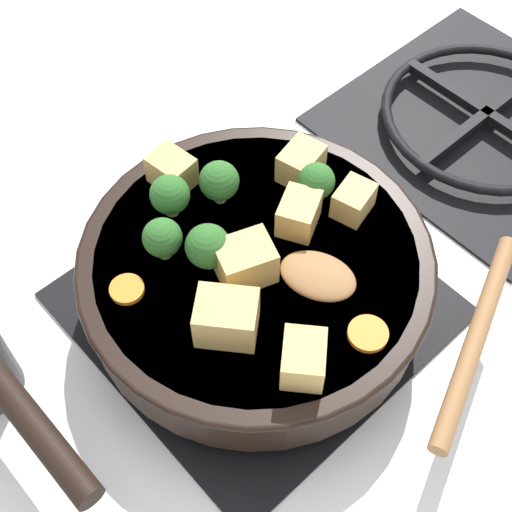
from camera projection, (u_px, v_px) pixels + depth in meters
The scene contains 19 objects.
ground_plane at pixel (256, 304), 0.70m from camera, with size 2.40×2.40×0.00m, color white.
front_burner_grate at pixel (256, 298), 0.69m from camera, with size 0.31×0.31×0.03m.
rear_burner_grate at pixel (484, 119), 0.83m from camera, with size 0.31×0.31×0.03m.
skillet_pan at pixel (255, 273), 0.65m from camera, with size 0.32×0.40×0.06m.
wooden_spoon at pixel (401, 308), 0.59m from camera, with size 0.22×0.20×0.02m.
tofu_cube_center_large at pixel (301, 164), 0.67m from camera, with size 0.04×0.03×0.03m, color tan.
tofu_cube_near_handle at pixel (353, 201), 0.65m from camera, with size 0.04×0.03×0.03m, color tan.
tofu_cube_east_chunk at pixel (245, 262), 0.60m from camera, with size 0.05×0.04×0.04m, color tan.
tofu_cube_west_chunk at pixel (303, 359), 0.56m from camera, with size 0.04×0.03×0.03m, color tan.
tofu_cube_back_piece at pixel (175, 168), 0.67m from camera, with size 0.04×0.03×0.03m, color tan.
tofu_cube_front_piece at pixel (296, 212), 0.64m from camera, with size 0.04×0.03×0.03m, color tan.
tofu_cube_mid_small at pixel (227, 318), 0.57m from camera, with size 0.05×0.04×0.04m, color tan.
broccoli_floret_near_spoon at pixel (208, 247), 0.60m from camera, with size 0.04×0.04×0.05m.
broccoli_floret_center_top at pixel (219, 181), 0.65m from camera, with size 0.04×0.04×0.04m.
broccoli_floret_east_rim at pixel (170, 195), 0.64m from camera, with size 0.04×0.04×0.04m.
broccoli_floret_west_rim at pixel (162, 238), 0.61m from camera, with size 0.03×0.03×0.04m.
broccoli_floret_north_edge at pixel (316, 182), 0.65m from camera, with size 0.03×0.03×0.04m.
carrot_slice_orange_thin at pixel (127, 289), 0.61m from camera, with size 0.03×0.03×0.01m, color orange.
carrot_slice_near_center at pixel (368, 334), 0.58m from camera, with size 0.03×0.03×0.01m, color orange.
Camera 1 is at (0.26, -0.24, 0.60)m, focal length 50.00 mm.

